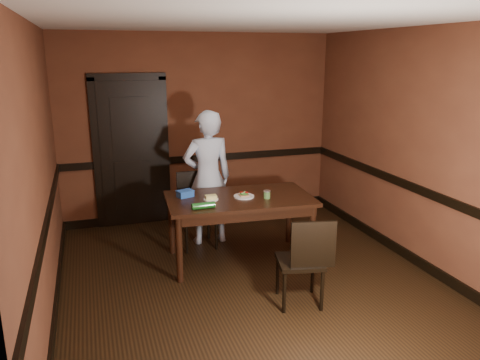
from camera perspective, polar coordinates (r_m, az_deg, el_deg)
floor at (r=5.24m, az=1.21°, el=-12.12°), size 4.00×4.50×0.01m
ceiling at (r=4.67m, az=1.41°, el=18.81°), size 4.00×4.50×0.01m
wall_back at (r=6.90m, az=-4.93°, el=6.33°), size 4.00×0.02×2.70m
wall_front at (r=2.85m, az=16.60°, el=-7.17°), size 4.00×0.02×2.70m
wall_left at (r=4.54m, az=-23.25°, el=0.52°), size 0.02×4.50×2.70m
wall_right at (r=5.75m, az=20.52°, el=3.64°), size 0.02×4.50×2.70m
dado_back at (r=6.97m, az=-4.82°, el=2.65°), size 4.00×0.03×0.10m
dado_left at (r=4.66m, az=-22.50°, el=-4.83°), size 0.03×4.50×0.10m
dado_right at (r=5.84m, az=20.00°, el=-0.70°), size 0.03×4.50×0.10m
baseboard_back at (r=7.20m, az=-4.67°, el=-3.89°), size 4.00×0.03×0.12m
baseboard_left at (r=5.00m, az=-21.51°, el=-13.93°), size 0.03×4.50×0.12m
baseboard_right at (r=6.11m, az=19.29°, el=-8.30°), size 0.03×4.50×0.12m
door at (r=6.76m, az=-13.10°, el=3.58°), size 1.05×0.07×2.20m
dining_table at (r=5.57m, az=-0.08°, el=-5.97°), size 1.75×1.06×0.79m
chair_far at (r=5.97m, az=-5.22°, el=-3.75°), size 0.45×0.45×0.95m
chair_near at (r=4.67m, az=7.30°, el=-9.62°), size 0.51×0.51×0.91m
person at (r=5.99m, az=-3.96°, el=0.26°), size 0.64×0.43×1.73m
sandwich_plate at (r=5.44m, az=0.48°, el=-1.91°), size 0.24×0.24×0.06m
sauce_jar at (r=5.39m, az=3.30°, el=-1.75°), size 0.08×0.08×0.10m
cheese_saucer at (r=5.34m, az=-3.56°, el=-2.20°), size 0.17×0.17×0.05m
food_tub at (r=5.47m, az=-6.71°, el=-1.65°), size 0.22×0.18×0.08m
wrapped_veg at (r=5.04m, az=-4.49°, el=-3.14°), size 0.25×0.08×0.07m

